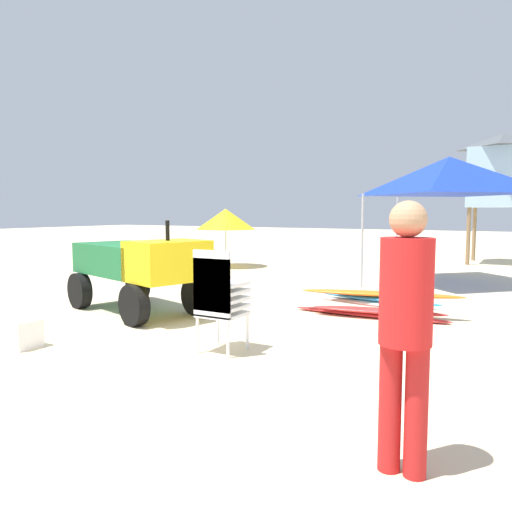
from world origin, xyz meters
name	(u,v)px	position (x,y,z in m)	size (l,w,h in m)	color
ground	(155,345)	(0.00, 0.00, 0.00)	(80.00, 80.00, 0.00)	beige
utility_cart	(140,264)	(-1.51, 1.38, 0.78)	(2.78, 1.91, 1.50)	#1E6B38
stacked_plastic_chairs	(218,293)	(0.86, 0.10, 0.70)	(0.48, 0.48, 1.20)	white
surfboard_pile	(376,304)	(1.88, 2.94, 0.20)	(2.61, 0.89, 0.40)	red
lifeguard_near_center	(405,319)	(3.33, -1.50, 0.98)	(0.32, 0.32, 1.70)	red
popup_canopy	(449,176)	(2.22, 7.31, 2.43)	(3.03, 3.03, 2.85)	#B2B2B7
lifeguard_tower	(501,170)	(2.96, 12.53, 2.89)	(1.98, 1.98, 4.01)	olive
beach_umbrella_left	(226,219)	(-3.97, 7.62, 1.41)	(1.72, 1.72, 1.71)	beige
cooler_box	(20,333)	(-1.36, -0.87, 0.17)	(0.45, 0.35, 0.34)	white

